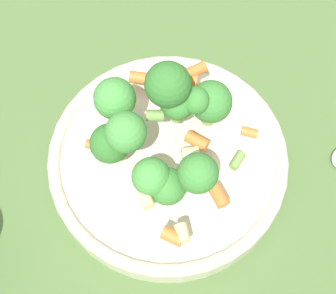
# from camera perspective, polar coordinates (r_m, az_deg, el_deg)

# --- Properties ---
(ground_plane) EXTENTS (3.00, 3.00, 0.00)m
(ground_plane) POSITION_cam_1_polar(r_m,az_deg,el_deg) (0.55, 0.00, -2.40)
(ground_plane) COLOR #4C6B38
(bowl) EXTENTS (0.27, 0.27, 0.04)m
(bowl) POSITION_cam_1_polar(r_m,az_deg,el_deg) (0.53, 0.00, -1.51)
(bowl) COLOR beige
(bowl) RESTS_ON ground_plane
(pasta_salad) EXTENTS (0.18, 0.21, 0.10)m
(pasta_salad) POSITION_cam_1_polar(r_m,az_deg,el_deg) (0.48, -0.75, 2.62)
(pasta_salad) COLOR #8CB766
(pasta_salad) RESTS_ON bowl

